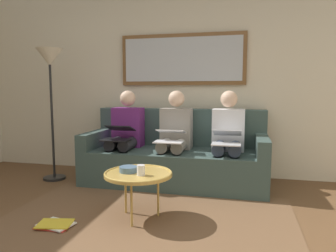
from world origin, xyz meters
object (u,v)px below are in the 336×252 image
at_px(cup, 141,170).
at_px(person_right, 125,133).
at_px(coffee_table, 138,174).
at_px(standing_lamp, 50,72).
at_px(laptop_white, 170,136).
at_px(laptop_black, 118,133).
at_px(person_middle, 175,134).
at_px(person_left, 228,136).
at_px(bowl, 128,169).
at_px(framed_mirror, 182,59).
at_px(couch, 176,157).
at_px(magazine_stack, 55,224).
at_px(laptop_silver, 227,138).

height_order(cup, person_right, person_right).
distance_m(coffee_table, standing_lamp, 2.00).
height_order(laptop_white, laptop_black, laptop_black).
distance_m(coffee_table, person_right, 1.29).
bearing_deg(person_right, person_middle, 180.00).
distance_m(coffee_table, person_left, 1.37).
height_order(cup, bowl, cup).
relative_size(person_middle, laptop_white, 3.49).
distance_m(framed_mirror, bowl, 1.95).
bearing_deg(laptop_black, person_right, -90.00).
distance_m(person_middle, person_right, 0.64).
distance_m(couch, person_left, 0.71).
height_order(bowl, magazine_stack, bowl).
distance_m(laptop_black, magazine_stack, 1.39).
bearing_deg(person_middle, bowl, 81.36).
relative_size(laptop_black, standing_lamp, 0.24).
bearing_deg(framed_mirror, cup, 88.96).
xyz_separation_m(person_left, laptop_silver, (0.00, 0.24, 0.02)).
xyz_separation_m(framed_mirror, magazine_stack, (0.71, 1.94, -1.53)).
bearing_deg(laptop_silver, laptop_black, -0.19).
relative_size(laptop_white, laptop_black, 0.84).
xyz_separation_m(cup, magazine_stack, (0.68, 0.26, -0.44)).
distance_m(bowl, laptop_black, 1.04).
bearing_deg(bowl, cup, 151.83).
xyz_separation_m(laptop_black, standing_lamp, (0.91, -0.03, 0.74)).
height_order(couch, person_right, person_right).
bearing_deg(coffee_table, laptop_silver, -128.20).
distance_m(cup, person_middle, 1.23).
bearing_deg(standing_lamp, cup, 146.15).
bearing_deg(framed_mirror, standing_lamp, 22.93).
height_order(framed_mirror, laptop_black, framed_mirror).
xyz_separation_m(person_left, standing_lamp, (2.19, 0.20, 0.76)).
relative_size(laptop_white, magazine_stack, 1.02).
xyz_separation_m(bowl, person_left, (-0.81, -1.14, 0.16)).
height_order(laptop_silver, laptop_white, laptop_silver).
bearing_deg(couch, magazine_stack, 65.41).
relative_size(framed_mirror, person_middle, 1.47).
xyz_separation_m(person_right, laptop_black, (0.00, 0.23, 0.02)).
bearing_deg(coffee_table, couch, -93.69).
distance_m(person_left, standing_lamp, 2.33).
xyz_separation_m(person_left, magazine_stack, (1.35, 1.48, -0.59)).
bearing_deg(person_left, person_right, 0.00).
height_order(cup, laptop_silver, laptop_silver).
distance_m(laptop_white, laptop_black, 0.64).
distance_m(person_left, person_right, 1.28).
height_order(framed_mirror, standing_lamp, framed_mirror).
height_order(framed_mirror, magazine_stack, framed_mirror).
height_order(person_middle, laptop_white, person_middle).
distance_m(cup, magazine_stack, 0.85).
xyz_separation_m(person_left, person_middle, (0.64, 0.00, 0.00)).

